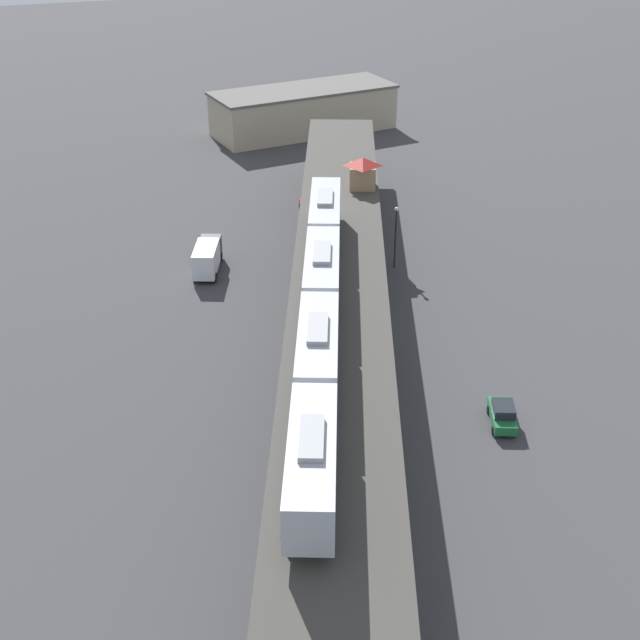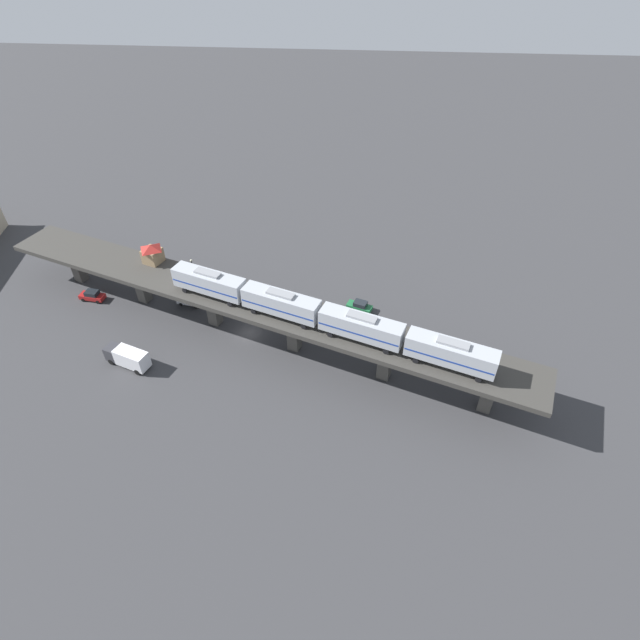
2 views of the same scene
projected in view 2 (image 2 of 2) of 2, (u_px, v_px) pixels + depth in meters
The scene contains 9 objects.
ground_plane at pixel (249, 333), 82.88m from camera, with size 400.00×400.00×0.00m, color #38383A.
elevated_viaduct at pixel (246, 304), 78.78m from camera, with size 38.73×89.50×7.22m.
subway_train at pixel (320, 314), 71.28m from camera, with size 19.32×47.86×4.45m.
signal_hut at pixel (152, 253), 84.85m from camera, with size 4.11×4.11×3.40m.
street_car_red at pixel (92, 296), 89.06m from camera, with size 2.37×4.59×1.89m.
street_car_silver at pixel (190, 300), 88.09m from camera, with size 2.46×4.62×1.89m.
street_car_green at pixel (360, 306), 86.76m from camera, with size 3.20×4.75×1.89m.
delivery_truck at pixel (128, 357), 76.05m from camera, with size 4.54×7.54×3.20m.
street_lamp at pixel (194, 273), 88.92m from camera, with size 0.44×0.44×6.94m.
Camera 2 is at (-60.36, -17.04, 55.48)m, focal length 28.00 mm.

